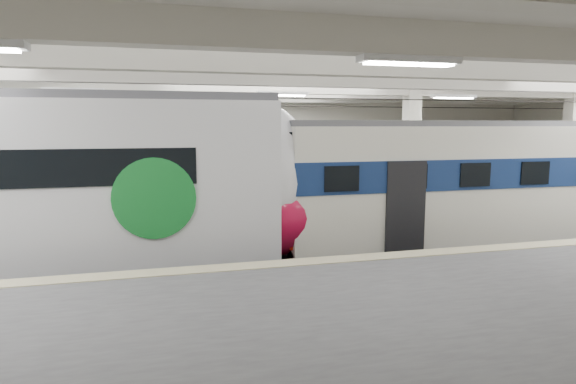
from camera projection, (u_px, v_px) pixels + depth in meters
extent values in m
cube|color=black|center=(300.00, 268.00, 13.65)|extent=(36.00, 24.00, 0.10)
cube|color=silver|center=(300.00, 66.00, 12.88)|extent=(36.00, 24.00, 0.20)
cube|color=beige|center=(243.00, 151.00, 22.86)|extent=(30.00, 0.10, 5.50)
cube|color=#4E4E50|center=(415.00, 352.00, 7.33)|extent=(30.00, 7.00, 1.10)
cube|color=#C4B68A|center=(341.00, 259.00, 10.37)|extent=(30.00, 0.50, 0.02)
cube|color=beige|center=(185.00, 164.00, 15.40)|extent=(0.50, 0.50, 5.50)
cube|color=beige|center=(410.00, 159.00, 17.37)|extent=(0.50, 0.50, 5.50)
cube|color=beige|center=(570.00, 156.00, 19.10)|extent=(0.50, 0.50, 5.50)
cube|color=beige|center=(300.00, 77.00, 12.92)|extent=(30.00, 18.00, 0.50)
cube|color=#59544C|center=(300.00, 264.00, 13.64)|extent=(30.00, 1.52, 0.16)
cube|color=#59544C|center=(262.00, 225.00, 18.91)|extent=(30.00, 1.52, 0.16)
cylinder|color=black|center=(300.00, 98.00, 12.99)|extent=(30.00, 0.03, 0.03)
cylinder|color=black|center=(261.00, 106.00, 18.27)|extent=(30.00, 0.03, 0.03)
cube|color=white|center=(324.00, 84.00, 11.04)|extent=(26.00, 8.40, 0.12)
ellipsoid|color=white|center=(268.00, 179.00, 13.08)|extent=(2.39, 2.95, 3.97)
ellipsoid|color=#B90F36|center=(273.00, 211.00, 13.23)|extent=(2.54, 3.01, 2.43)
cylinder|color=#17802E|center=(154.00, 199.00, 10.90)|extent=(1.87, 0.06, 1.87)
cube|color=silver|center=(474.00, 183.00, 14.70)|extent=(12.10, 2.65, 3.44)
cube|color=navy|center=(475.00, 169.00, 14.65)|extent=(12.14, 2.71, 0.84)
cube|color=#B7170C|center=(281.00, 207.00, 13.27)|extent=(0.08, 2.25, 1.89)
cube|color=black|center=(281.00, 154.00, 13.07)|extent=(0.08, 2.12, 1.24)
cube|color=#4C4C51|center=(477.00, 123.00, 14.45)|extent=(12.10, 2.07, 0.16)
cube|color=black|center=(471.00, 242.00, 14.96)|extent=(12.10, 1.86, 0.70)
cube|color=white|center=(40.00, 171.00, 16.67)|extent=(14.10, 3.38, 3.80)
cube|color=#17802E|center=(39.00, 156.00, 16.60)|extent=(14.14, 3.45, 0.80)
cube|color=#4C4C51|center=(36.00, 113.00, 16.39)|extent=(14.08, 2.88, 0.16)
cube|color=black|center=(45.00, 230.00, 16.96)|extent=(14.09, 3.08, 0.60)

